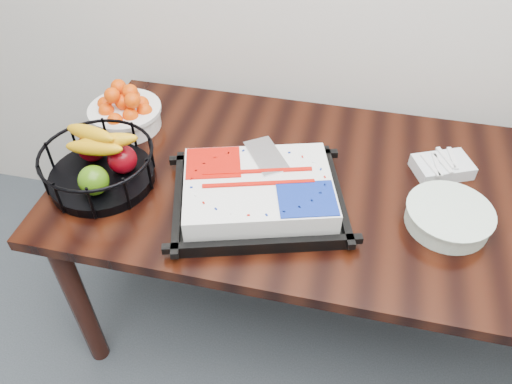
% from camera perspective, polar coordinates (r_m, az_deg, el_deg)
% --- Properties ---
extents(table, '(1.80, 0.90, 0.75)m').
position_cam_1_polar(table, '(1.68, 8.93, -1.33)').
color(table, black).
rests_on(table, ground).
extents(cake_tray, '(0.60, 0.53, 0.10)m').
position_cam_1_polar(cake_tray, '(1.51, 0.26, -0.11)').
color(cake_tray, black).
rests_on(cake_tray, table).
extents(tangerine_bowl, '(0.26, 0.26, 0.16)m').
position_cam_1_polar(tangerine_bowl, '(1.87, -14.78, 9.06)').
color(tangerine_bowl, white).
rests_on(tangerine_bowl, table).
extents(fruit_basket, '(0.35, 0.35, 0.19)m').
position_cam_1_polar(fruit_basket, '(1.64, -17.59, 3.19)').
color(fruit_basket, black).
rests_on(fruit_basket, table).
extents(plate_stack, '(0.25, 0.25, 0.06)m').
position_cam_1_polar(plate_stack, '(1.56, 21.12, -2.67)').
color(plate_stack, white).
rests_on(plate_stack, table).
extents(fork_bag, '(0.21, 0.18, 0.05)m').
position_cam_1_polar(fork_bag, '(1.74, 20.52, 2.78)').
color(fork_bag, silver).
rests_on(fork_bag, table).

